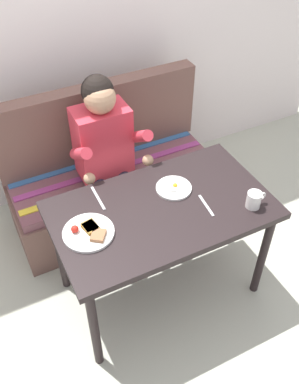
% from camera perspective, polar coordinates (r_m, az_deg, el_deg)
% --- Properties ---
extents(ground_plane, '(8.00, 8.00, 0.00)m').
position_cam_1_polar(ground_plane, '(2.90, 1.36, -12.32)').
color(ground_plane, '#B4B6A2').
extents(back_wall, '(4.40, 0.10, 2.60)m').
position_cam_1_polar(back_wall, '(3.04, -10.20, 21.35)').
color(back_wall, silver).
rests_on(back_wall, ground).
extents(table, '(1.20, 0.70, 0.73)m').
position_cam_1_polar(table, '(2.40, 1.61, -3.44)').
color(table, black).
rests_on(table, ground).
extents(couch, '(1.44, 0.56, 1.00)m').
position_cam_1_polar(couch, '(3.13, -5.05, 1.60)').
color(couch, brown).
rests_on(couch, ground).
extents(person, '(0.45, 0.61, 1.21)m').
position_cam_1_polar(person, '(2.72, -5.62, 5.47)').
color(person, '#CD3241').
rests_on(person, ground).
extents(plate_breakfast, '(0.27, 0.27, 0.05)m').
position_cam_1_polar(plate_breakfast, '(2.22, -7.92, -5.26)').
color(plate_breakfast, white).
rests_on(plate_breakfast, table).
extents(plate_eggs, '(0.20, 0.20, 0.04)m').
position_cam_1_polar(plate_eggs, '(2.45, 3.22, 0.55)').
color(plate_eggs, white).
rests_on(plate_eggs, table).
extents(coffee_mug, '(0.12, 0.08, 0.09)m').
position_cam_1_polar(coffee_mug, '(2.38, 13.65, -0.95)').
color(coffee_mug, white).
rests_on(coffee_mug, table).
extents(fork, '(0.03, 0.17, 0.00)m').
position_cam_1_polar(fork, '(2.37, 7.48, -1.77)').
color(fork, silver).
rests_on(fork, table).
extents(knife, '(0.02, 0.20, 0.00)m').
position_cam_1_polar(knife, '(2.41, -6.80, -0.80)').
color(knife, silver).
rests_on(knife, table).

